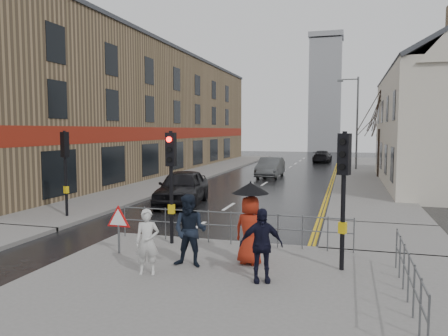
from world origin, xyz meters
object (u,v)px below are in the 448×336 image
Objects in this scene: pedestrian_with_umbrella at (250,220)px; pedestrian_d at (261,245)px; car_parked at (182,187)px; car_mid at (270,167)px; pedestrian_a at (147,242)px; pedestrian_b at (190,231)px.

pedestrian_d is at bearing -66.67° from pedestrian_with_umbrella.
pedestrian_d is 11.35m from car_parked.
car_mid is (-3.27, 21.89, -0.53)m from pedestrian_with_umbrella.
car_mid is (-1.09, 23.33, -0.18)m from pedestrian_a.
pedestrian_a is 0.86× the size of pedestrian_b.
pedestrian_b reaches higher than pedestrian_a.
pedestrian_d reaches higher than car_mid.
car_parked is at bearing -97.81° from car_mid.
car_mid is at bearing 76.64° from pedestrian_a.
pedestrian_with_umbrella is 0.43× the size of car_parked.
pedestrian_d reaches higher than pedestrian_a.
car_mid is at bearing 73.68° from car_parked.
pedestrian_a is at bearing -81.15° from car_parked.
pedestrian_a is at bearing -146.73° from pedestrian_with_umbrella.
car_parked is at bearing 121.24° from pedestrian_with_umbrella.
pedestrian_b reaches higher than car_parked.
car_parked is (-3.81, 9.22, -0.22)m from pedestrian_b.
pedestrian_d is at bearing -80.15° from car_mid.
pedestrian_b is 1.55m from pedestrian_with_umbrella.
pedestrian_with_umbrella is (1.41, 0.61, 0.22)m from pedestrian_b.
pedestrian_b is 2.01m from pedestrian_d.
car_mid is at bearing 81.72° from pedestrian_d.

